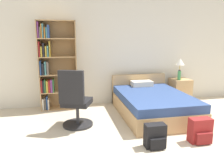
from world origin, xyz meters
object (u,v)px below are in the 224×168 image
Objects in this scene: bed at (152,103)px; water_bottle at (179,75)px; backpack_black at (155,136)px; table_lamp at (180,63)px; bookshelf at (53,66)px; backpack_red at (200,131)px; nightstand at (180,91)px; office_chair at (75,103)px.

water_bottle reaches higher than bed.
water_bottle reaches higher than backpack_black.
water_bottle is at bearing -119.43° from table_lamp.
bookshelf is 2.36m from bed.
bookshelf is at bearing 125.24° from backpack_black.
table_lamp is at bearing 54.51° from backpack_black.
backpack_black is at bearing -179.48° from backpack_red.
table_lamp reaches higher than bed.
nightstand is 2.26m from backpack_red.
table_lamp is at bearing 149.69° from nightstand.
nightstand is 2.63m from backpack_black.
office_chair is 2.92m from nightstand.
table_lamp reaches higher than office_chair.
backpack_red is at bearing -43.49° from bookshelf.
backpack_red is at bearing -110.63° from nightstand.
bookshelf is 3.32× the size of nightstand.
bookshelf is 3.20m from nightstand.
water_bottle is 0.65× the size of backpack_red.
bookshelf is at bearing 178.50° from table_lamp.
bookshelf is at bearing 178.15° from nightstand.
nightstand is (1.05, 0.72, 0.05)m from bed.
backpack_black is (-1.45, -2.00, -0.55)m from water_bottle.
bed reaches higher than backpack_black.
bed is 1.70m from office_chair.
bookshelf reaches higher than table_lamp.
bookshelf is 1.00× the size of bed.
office_chair is (-1.64, -0.39, 0.23)m from bed.
nightstand is 2.35× the size of water_bottle.
bookshelf is 3.03m from water_bottle.
bed reaches higher than backpack_red.
backpack_black is (1.14, -1.00, -0.30)m from office_chair.
water_bottle is at bearing 32.88° from bed.
bed is 1.83× the size of office_chair.
office_chair is at bearing -158.81° from water_bottle.
table_lamp is (3.09, -0.08, -0.00)m from bookshelf.
water_bottle is (-0.11, -0.11, 0.42)m from nightstand.
water_bottle is at bearing -134.02° from nightstand.
water_bottle is at bearing 71.06° from backpack_red.
backpack_red is (2.33, -2.21, -0.83)m from bookshelf.
nightstand is 1.65× the size of backpack_black.
office_chair reaches higher than bed.
office_chair is at bearing 138.62° from backpack_black.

